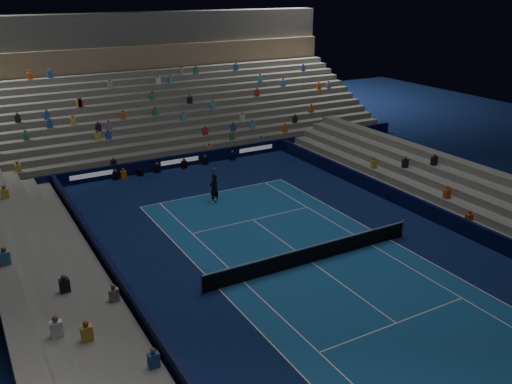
{
  "coord_description": "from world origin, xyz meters",
  "views": [
    {
      "loc": [
        -15.29,
        -20.96,
        13.88
      ],
      "look_at": [
        0.0,
        6.0,
        2.0
      ],
      "focal_mm": 38.44,
      "sensor_mm": 36.0,
      "label": 1
    }
  ],
  "objects": [
    {
      "name": "broadcast_camera",
      "position": [
        -3.41,
        18.03,
        0.27
      ],
      "size": [
        0.39,
        0.82,
        0.51
      ],
      "color": "black",
      "rests_on": "ground"
    },
    {
      "name": "tennis_player",
      "position": [
        -0.82,
        10.25,
        1.01
      ],
      "size": [
        0.85,
        0.69,
        2.01
      ],
      "primitive_type": "imported",
      "rotation": [
        0.0,
        0.0,
        3.47
      ],
      "color": "black",
      "rests_on": "ground"
    },
    {
      "name": "sponsor_barrier_west",
      "position": [
        -9.7,
        0.0,
        0.5
      ],
      "size": [
        0.25,
        37.0,
        1.0
      ],
      "primitive_type": "cube",
      "color": "black",
      "rests_on": "ground"
    },
    {
      "name": "ground",
      "position": [
        0.0,
        0.0,
        0.0
      ],
      "size": [
        90.0,
        90.0,
        0.0
      ],
      "primitive_type": "plane",
      "color": "#0B1946",
      "rests_on": "ground"
    },
    {
      "name": "court_surface",
      "position": [
        0.0,
        0.0,
        0.01
      ],
      "size": [
        10.97,
        23.77,
        0.01
      ],
      "primitive_type": "cube",
      "color": "#195089",
      "rests_on": "ground"
    },
    {
      "name": "grandstand_west",
      "position": [
        -13.17,
        0.0,
        0.92
      ],
      "size": [
        5.0,
        37.0,
        2.5
      ],
      "color": "slate",
      "rests_on": "ground"
    },
    {
      "name": "grandstand_east",
      "position": [
        13.17,
        0.0,
        0.92
      ],
      "size": [
        5.0,
        37.0,
        2.5
      ],
      "color": "gray",
      "rests_on": "ground"
    },
    {
      "name": "sponsor_barrier_east",
      "position": [
        9.7,
        0.0,
        0.5
      ],
      "size": [
        0.25,
        37.0,
        1.0
      ],
      "primitive_type": "cube",
      "color": "black",
      "rests_on": "ground"
    },
    {
      "name": "sponsor_barrier_far",
      "position": [
        0.0,
        18.5,
        0.5
      ],
      "size": [
        44.0,
        0.25,
        1.0
      ],
      "primitive_type": "cube",
      "color": "black",
      "rests_on": "ground"
    },
    {
      "name": "tennis_net",
      "position": [
        0.0,
        0.0,
        0.5
      ],
      "size": [
        12.9,
        0.1,
        1.1
      ],
      "color": "#B2B2B7",
      "rests_on": "ground"
    },
    {
      "name": "grandstand_main",
      "position": [
        0.0,
        27.9,
        3.38
      ],
      "size": [
        44.0,
        15.2,
        11.2
      ],
      "color": "#60605C",
      "rests_on": "ground"
    }
  ]
}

